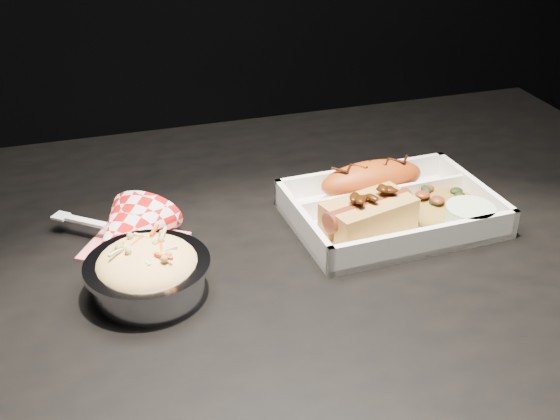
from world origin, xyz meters
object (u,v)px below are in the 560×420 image
object	(u,v)px
dining_table	(280,306)
food_tray	(390,213)
foil_coleslaw_cup	(148,270)
napkin_fork	(124,233)
hotdog	(369,213)
fried_pastry	(372,179)

from	to	relation	value
dining_table	food_tray	size ratio (longest dim) A/B	4.66
foil_coleslaw_cup	napkin_fork	world-z (taller)	napkin_fork
foil_coleslaw_cup	napkin_fork	distance (m)	0.11
food_tray	hotdog	distance (m)	0.06
napkin_fork	food_tray	bearing A→B (deg)	31.30
fried_pastry	napkin_fork	xyz separation A→B (m)	(-0.33, -0.01, -0.02)
dining_table	fried_pastry	distance (m)	0.21
napkin_fork	hotdog	bearing A→B (deg)	24.64
fried_pastry	hotdog	distance (m)	0.09
food_tray	hotdog	bearing A→B (deg)	-149.23
foil_coleslaw_cup	food_tray	bearing A→B (deg)	11.79
fried_pastry	napkin_fork	bearing A→B (deg)	-177.64
food_tray	foil_coleslaw_cup	xyz separation A→B (m)	(-0.31, -0.07, 0.02)
dining_table	fried_pastry	size ratio (longest dim) A/B	8.35
fried_pastry	hotdog	world-z (taller)	hotdog
hotdog	napkin_fork	bearing A→B (deg)	151.36
dining_table	food_tray	bearing A→B (deg)	5.91
food_tray	hotdog	size ratio (longest dim) A/B	2.10
hotdog	foil_coleslaw_cup	bearing A→B (deg)	173.01
hotdog	food_tray	bearing A→B (deg)	18.57
food_tray	napkin_fork	xyz separation A→B (m)	(-0.33, 0.04, 0.01)
hotdog	foil_coleslaw_cup	distance (m)	0.27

